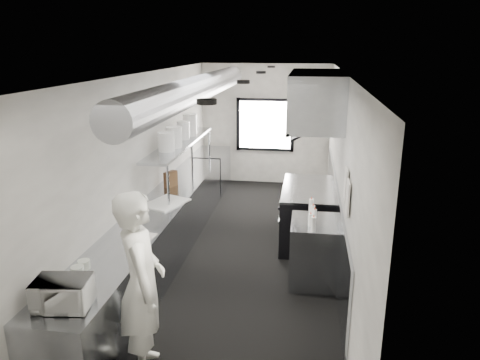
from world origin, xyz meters
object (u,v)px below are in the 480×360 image
at_px(pass_shelf, 181,144).
at_px(knife_block, 171,179).
at_px(prep_counter, 159,236).
at_px(squeeze_bottle_c, 315,215).
at_px(squeeze_bottle_b, 310,220).
at_px(microwave, 62,293).
at_px(bottle_station, 314,252).
at_px(far_work_table, 211,171).
at_px(cutting_board, 166,203).
at_px(plate_stack_d, 190,125).
at_px(deli_tub_b, 84,265).
at_px(plate_stack_b, 174,137).
at_px(plate_stack_c, 183,130).
at_px(line_cook, 142,285).
at_px(squeeze_bottle_a, 313,224).
at_px(range, 307,214).
at_px(deli_tub_a, 78,271).
at_px(exhaust_hood, 316,99).
at_px(plate_stack_a, 166,142).
at_px(squeeze_bottle_d, 313,212).
at_px(small_plate, 135,235).
at_px(squeeze_bottle_e, 311,206).

distance_m(pass_shelf, knife_block, 0.69).
height_order(prep_counter, squeeze_bottle_c, squeeze_bottle_c).
height_order(prep_counter, squeeze_bottle_b, squeeze_bottle_b).
bearing_deg(microwave, pass_shelf, 82.80).
xyz_separation_m(bottle_station, microwave, (-2.29, -2.44, 0.59)).
xyz_separation_m(far_work_table, squeeze_bottle_b, (2.23, -4.07, 0.54)).
bearing_deg(cutting_board, far_work_table, 91.15).
bearing_deg(far_work_table, plate_stack_d, -91.02).
relative_size(deli_tub_b, plate_stack_b, 0.38).
distance_m(pass_shelf, microwave, 4.17).
bearing_deg(bottle_station, plate_stack_c, 140.28).
height_order(line_cook, deli_tub_b, line_cook).
xyz_separation_m(far_work_table, squeeze_bottle_c, (2.28, -3.88, 0.53)).
xyz_separation_m(pass_shelf, squeeze_bottle_a, (2.31, -2.04, -0.54)).
xyz_separation_m(range, squeeze_bottle_a, (0.08, -1.74, 0.53)).
bearing_deg(bottle_station, deli_tub_a, -142.73).
relative_size(exhaust_hood, line_cook, 1.15).
height_order(squeeze_bottle_a, squeeze_bottle_c, squeeze_bottle_a).
height_order(far_work_table, squeeze_bottle_b, squeeze_bottle_b).
xyz_separation_m(microwave, plate_stack_a, (-0.08, 3.44, 0.68)).
bearing_deg(plate_stack_b, microwave, -89.42).
distance_m(prep_counter, plate_stack_c, 2.18).
bearing_deg(knife_block, squeeze_bottle_b, -6.65).
relative_size(bottle_station, squeeze_bottle_d, 5.05).
distance_m(knife_block, squeeze_bottle_c, 2.68).
bearing_deg(small_plate, squeeze_bottle_c, 20.72).
xyz_separation_m(cutting_board, squeeze_bottle_a, (2.20, -0.74, 0.09)).
xyz_separation_m(prep_counter, plate_stack_a, (-0.07, 0.80, 1.27)).
height_order(knife_block, squeeze_bottle_a, knife_block).
bearing_deg(bottle_station, prep_counter, 175.03).
xyz_separation_m(range, squeeze_bottle_b, (0.04, -1.57, 0.52)).
bearing_deg(squeeze_bottle_d, squeeze_bottle_b, -95.64).
distance_m(small_plate, squeeze_bottle_a, 2.26).
bearing_deg(plate_stack_d, plate_stack_c, -94.99).
bearing_deg(line_cook, plate_stack_b, -13.21).
height_order(range, line_cook, line_cook).
relative_size(deli_tub_b, squeeze_bottle_b, 0.78).
xyz_separation_m(deli_tub_b, squeeze_bottle_e, (2.40, 2.07, 0.05)).
relative_size(squeeze_bottle_c, squeeze_bottle_e, 0.83).
xyz_separation_m(range, far_work_table, (-2.19, 2.50, -0.02)).
relative_size(deli_tub_a, small_plate, 0.75).
bearing_deg(deli_tub_a, squeeze_bottle_e, 42.74).
distance_m(range, squeeze_bottle_d, 1.36).
height_order(bottle_station, squeeze_bottle_d, squeeze_bottle_d).
xyz_separation_m(deli_tub_a, squeeze_bottle_d, (2.42, 2.01, 0.04)).
bearing_deg(plate_stack_d, squeeze_bottle_b, -47.57).
bearing_deg(exhaust_hood, squeeze_bottle_e, -90.42).
height_order(exhaust_hood, microwave, exhaust_hood).
relative_size(prep_counter, squeeze_bottle_a, 30.53).
height_order(knife_block, plate_stack_a, plate_stack_a).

